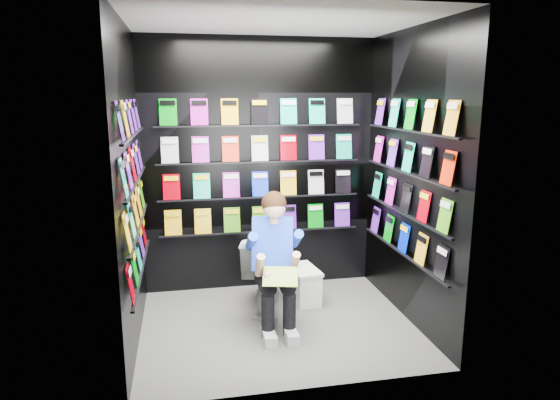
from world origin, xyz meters
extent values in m
plane|color=#555552|center=(0.00, 0.00, 0.00)|extent=(2.40, 2.40, 0.00)
plane|color=white|center=(0.00, 0.00, 2.60)|extent=(2.40, 2.40, 0.00)
cube|color=black|center=(0.00, 1.00, 1.30)|extent=(2.40, 0.04, 2.60)
cube|color=black|center=(0.00, -1.00, 1.30)|extent=(2.40, 0.04, 2.60)
cube|color=black|center=(-1.20, 0.00, 1.30)|extent=(0.04, 2.00, 2.60)
cube|color=black|center=(1.20, 0.00, 1.30)|extent=(0.04, 2.00, 2.60)
imported|color=white|center=(-0.04, 0.42, 0.37)|extent=(0.58, 0.83, 0.73)
cube|color=white|center=(0.35, 0.48, 0.16)|extent=(0.28, 0.45, 0.31)
cube|color=white|center=(0.35, 0.48, 0.33)|extent=(0.31, 0.47, 0.03)
cube|color=green|center=(-0.04, -0.31, 0.58)|extent=(0.31, 0.23, 0.12)
camera|label=1|loc=(-0.79, -4.06, 2.03)|focal=32.00mm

